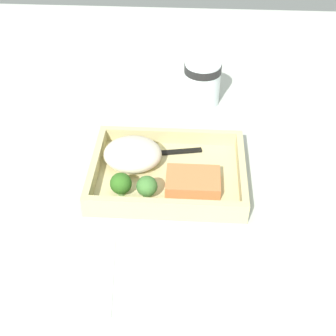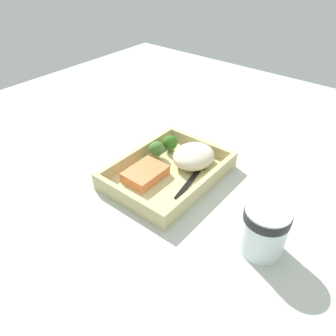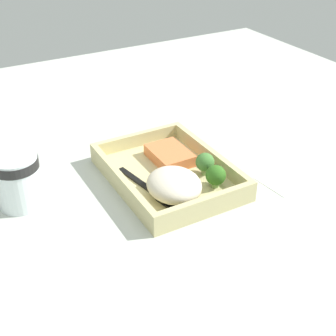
% 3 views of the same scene
% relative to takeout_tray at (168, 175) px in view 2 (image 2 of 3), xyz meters
% --- Properties ---
extents(ground_plane, '(1.60, 1.60, 0.02)m').
position_rel_takeout_tray_xyz_m(ground_plane, '(0.00, 0.00, -0.02)').
color(ground_plane, '#B5BBB1').
extents(takeout_tray, '(0.28, 0.21, 0.01)m').
position_rel_takeout_tray_xyz_m(takeout_tray, '(0.00, 0.00, 0.00)').
color(takeout_tray, '#C4B981').
rests_on(takeout_tray, ground_plane).
extents(tray_rim, '(0.28, 0.21, 0.03)m').
position_rel_takeout_tray_xyz_m(tray_rim, '(0.00, 0.00, 0.02)').
color(tray_rim, '#C4B981').
rests_on(tray_rim, takeout_tray).
extents(salmon_fillet, '(0.10, 0.07, 0.02)m').
position_rel_takeout_tray_xyz_m(salmon_fillet, '(-0.05, 0.03, 0.02)').
color(salmon_fillet, '#E17742').
rests_on(salmon_fillet, takeout_tray).
extents(mashed_potatoes, '(0.11, 0.10, 0.05)m').
position_rel_takeout_tray_xyz_m(mashed_potatoes, '(0.07, -0.03, 0.03)').
color(mashed_potatoes, beige).
rests_on(mashed_potatoes, takeout_tray).
extents(broccoli_floret_1, '(0.04, 0.04, 0.04)m').
position_rel_takeout_tray_xyz_m(broccoli_floret_1, '(0.08, 0.06, 0.03)').
color(broccoli_floret_1, '#749B54').
rests_on(broccoli_floret_1, takeout_tray).
extents(broccoli_floret_2, '(0.04, 0.04, 0.04)m').
position_rel_takeout_tray_xyz_m(broccoli_floret_2, '(0.03, 0.06, 0.03)').
color(broccoli_floret_2, '#85A263').
rests_on(broccoli_floret_2, takeout_tray).
extents(fork, '(0.16, 0.05, 0.00)m').
position_rel_takeout_tray_xyz_m(fork, '(0.03, -0.06, 0.01)').
color(fork, black).
rests_on(fork, takeout_tray).
extents(paper_cup, '(0.08, 0.08, 0.10)m').
position_rel_takeout_tray_xyz_m(paper_cup, '(-0.06, -0.27, 0.05)').
color(paper_cup, white).
rests_on(paper_cup, ground_plane).
extents(receipt_slip, '(0.10, 0.15, 0.00)m').
position_rel_takeout_tray_xyz_m(receipt_slip, '(0.11, 0.22, -0.00)').
color(receipt_slip, white).
rests_on(receipt_slip, ground_plane).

